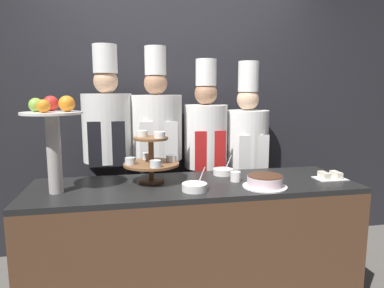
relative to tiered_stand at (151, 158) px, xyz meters
name	(u,v)px	position (x,y,z in m)	size (l,w,h in m)	color
wall_back	(173,99)	(0.28, 0.93, 0.37)	(10.00, 0.06, 2.80)	#232328
buffet_counter	(195,244)	(0.28, -0.08, -0.60)	(2.15, 0.66, 0.86)	brown
tiered_stand	(151,158)	(0.00, 0.00, 0.00)	(0.37, 0.37, 0.35)	brown
fruit_pedestal	(53,128)	(-0.58, -0.13, 0.23)	(0.35, 0.35, 0.58)	#B2ADA8
cake_round	(265,182)	(0.70, -0.26, -0.13)	(0.28, 0.28, 0.08)	white
cup_white	(236,176)	(0.56, -0.09, -0.13)	(0.07, 0.07, 0.07)	white
cake_square_tray	(330,176)	(1.23, -0.15, -0.15)	(0.21, 0.14, 0.05)	white
serving_bowl_near	(195,187)	(0.24, -0.25, -0.14)	(0.16, 0.16, 0.15)	white
serving_bowl_far	(223,172)	(0.53, 0.11, -0.14)	(0.14, 0.14, 0.15)	white
chef_left	(108,149)	(-0.30, 0.54, -0.02)	(0.39, 0.39, 1.83)	#28282D
chef_center_left	(157,150)	(0.09, 0.54, -0.04)	(0.42, 0.42, 1.82)	black
chef_center_right	(206,153)	(0.50, 0.54, -0.08)	(0.36, 0.36, 1.73)	#28282D
chef_right	(247,155)	(0.87, 0.54, -0.11)	(0.37, 0.37, 1.72)	black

